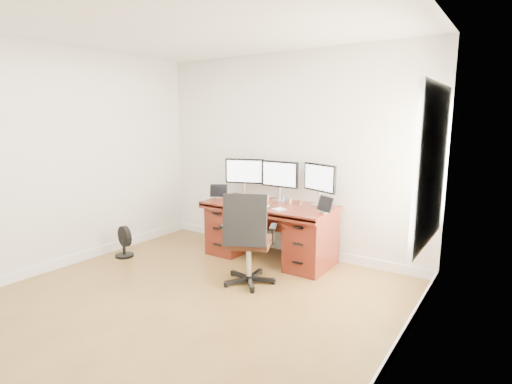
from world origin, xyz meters
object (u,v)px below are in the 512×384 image
Objects in this scene: office_chair at (248,255)px; keyboard at (259,206)px; monitor_center at (280,176)px; floor_fan at (124,242)px; desk at (270,229)px.

office_chair reaches higher than keyboard.
office_chair is at bearing -75.62° from monitor_center.
office_chair is 1.93m from floor_fan.
desk is at bearing 72.99° from keyboard.
desk is at bearing 81.71° from office_chair.
floor_fan is (-1.91, -0.18, -0.14)m from office_chair.
office_chair reaches higher than desk.
office_chair is 1.34m from monitor_center.
monitor_center reaches higher than office_chair.
monitor_center reaches higher than keyboard.
desk is 0.89m from office_chair.
floor_fan is at bearing -148.28° from desk.
desk is 4.03× the size of floor_fan.
desk is at bearing 43.29° from floor_fan.
keyboard reaches higher than desk.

